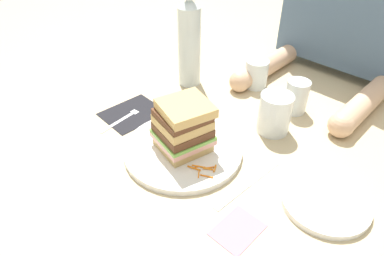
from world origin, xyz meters
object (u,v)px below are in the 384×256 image
Objects in this scene: sandwich at (183,127)px; water_bottle at (189,43)px; side_plate at (325,202)px; fork at (126,116)px; knife at (246,185)px; napkin_dark at (132,113)px; napkin_pink at (238,229)px; juice_glass at (274,116)px; main_plate at (183,150)px; empty_tumbler_1 at (256,74)px; empty_tumbler_0 at (297,97)px.

water_bottle is at bearing 131.96° from sandwich.
side_plate is (0.53, -0.16, -0.12)m from water_bottle.
fork is 0.38m from knife.
side_plate is at bearing 7.51° from napkin_dark.
napkin_pink is at bearing -12.84° from napkin_dark.
napkin_dark is 1.48× the size of juice_glass.
water_bottle is at bearing 92.14° from fork.
napkin_dark is at bearing -172.49° from side_plate.
main_plate is at bearing -115.12° from juice_glass.
juice_glass is 1.10× the size of napkin_pink.
napkin_dark is at bearing -113.10° from empty_tumbler_1.
empty_tumbler_0 is at bearing 74.02° from sandwich.
fork reaches higher than napkin_dark.
juice_glass is 0.59× the size of side_plate.
empty_tumbler_1 reaches higher than side_plate.
water_bottle is at bearing -141.88° from empty_tumbler_1.
side_plate is at bearing 25.78° from knife.
juice_glass is (0.10, 0.22, 0.04)m from main_plate.
juice_glass is at bearing 112.56° from napkin_pink.
water_bottle is (-0.22, 0.25, 0.06)m from sandwich.
water_bottle reaches higher than fork.
fork is 0.41m from empty_tumbler_1.
knife is 2.20× the size of empty_tumbler_0.
side_plate reaches higher than napkin_dark.
empty_tumbler_1 is (0.16, 0.12, -0.09)m from water_bottle.
sandwich is at bearing 159.45° from napkin_pink.
sandwich is 0.68× the size of knife.
knife is 2.39× the size of empty_tumbler_1.
napkin_pink is at bearing -36.44° from water_bottle.
sandwich is 0.90× the size of napkin_dark.
fork reaches higher than knife.
main_plate is 0.38m from empty_tumbler_1.
empty_tumbler_1 is at bearing 66.90° from napkin_dark.
sandwich reaches higher than empty_tumbler_1.
fork is at bearing 169.90° from napkin_pink.
empty_tumbler_0 is at bearing -13.22° from empty_tumbler_1.
juice_glass is (-0.07, 0.20, 0.04)m from knife.
sandwich is 0.23m from napkin_dark.
knife is at bearing -30.38° from water_bottle.
sandwich reaches higher than napkin_pink.
water_bottle is at bearing 149.62° from knife.
knife is at bearing 3.41° from fork.
napkin_pink is at bearing -72.53° from empty_tumbler_0.
water_bottle is at bearing 163.26° from side_plate.
empty_tumbler_1 is at bearing 122.42° from napkin_pink.
fork is at bearing -176.59° from knife.
juice_glass is (0.10, 0.22, -0.03)m from sandwich.
water_bottle reaches higher than side_plate.
empty_tumbler_0 is at bearing 103.42° from knife.
juice_glass reaches higher than napkin_dark.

